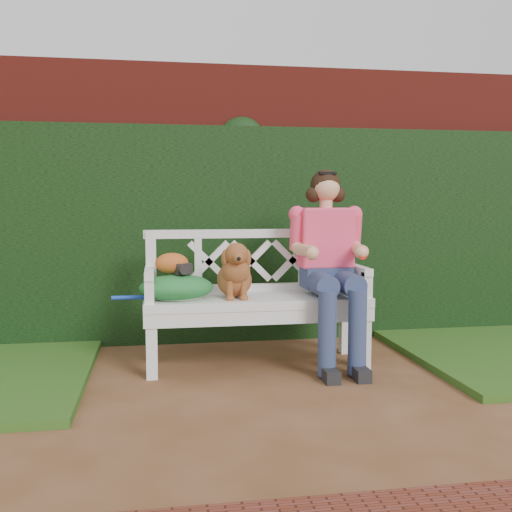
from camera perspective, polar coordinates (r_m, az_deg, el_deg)
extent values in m
plane|color=#57351A|center=(3.33, 2.71, -14.40)|extent=(60.00, 60.00, 0.00)
cube|color=maroon|center=(5.01, -1.83, 5.03)|extent=(10.00, 0.30, 2.20)
cube|color=#1B4315|center=(4.80, -1.47, 2.04)|extent=(10.00, 0.18, 1.70)
cube|color=black|center=(3.93, -7.03, -1.20)|extent=(0.13, 0.12, 0.07)
ellipsoid|color=#BD561F|center=(3.96, -8.02, -0.69)|extent=(0.23, 0.17, 0.14)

